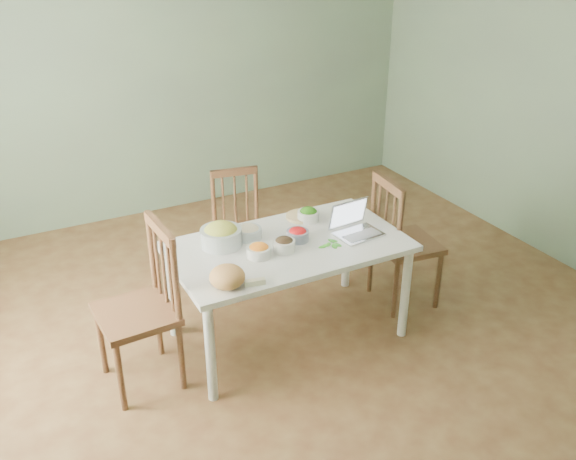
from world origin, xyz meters
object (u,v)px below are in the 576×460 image
laptop (360,221)px  bowl_squash (221,234)px  chair_right (407,241)px  bread_boule (227,277)px  dining_table (288,291)px  chair_left (135,310)px  chair_far (241,231)px

laptop → bowl_squash: bearing=156.4°
chair_right → bread_boule: bearing=108.0°
dining_table → chair_left: chair_left is taller
chair_far → chair_left: bearing=-132.2°
chair_far → bowl_squash: size_ratio=3.35×
chair_left → chair_far: bearing=124.9°
chair_left → laptop: chair_left is taller
chair_far → bread_boule: bearing=-107.0°
chair_left → bread_boule: (0.47, -0.30, 0.26)m
dining_table → bowl_squash: size_ratio=5.69×
chair_far → bowl_squash: chair_far is taller
chair_far → bowl_squash: (-0.40, -0.62, 0.34)m
chair_right → bread_boule: size_ratio=4.85×
chair_far → chair_left: (-1.03, -0.80, 0.07)m
chair_far → bowl_squash: 0.81m
bowl_squash → laptop: laptop is taller
chair_right → bowl_squash: size_ratio=3.73×
dining_table → chair_right: (0.97, 0.00, 0.14)m
dining_table → bread_boule: bread_boule is taller
chair_right → bowl_squash: bearing=89.1°
chair_left → bowl_squash: (0.63, 0.19, 0.27)m
dining_table → bread_boule: (-0.55, -0.31, 0.42)m
bread_boule → dining_table: bearing=29.2°
dining_table → chair_left: 1.03m
bread_boule → bowl_squash: (0.16, 0.49, 0.01)m
laptop → bread_boule: bearing=-174.1°
bread_boule → bowl_squash: size_ratio=0.77×
laptop → dining_table: bearing=162.2°
chair_left → laptop: bearing=83.1°
chair_right → bread_boule: 1.58m
chair_far → laptop: (0.46, -0.91, 0.37)m
dining_table → laptop: laptop is taller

